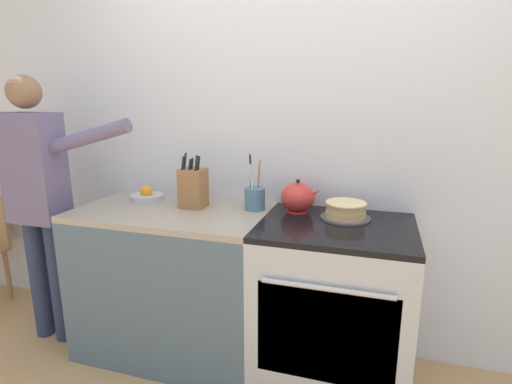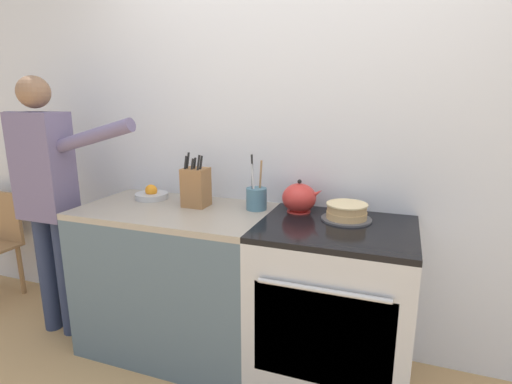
{
  "view_description": "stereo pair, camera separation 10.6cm",
  "coord_description": "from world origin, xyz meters",
  "px_view_note": "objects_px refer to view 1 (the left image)",
  "views": [
    {
      "loc": [
        0.46,
        -1.67,
        1.56
      ],
      "look_at": [
        -0.15,
        0.3,
        1.06
      ],
      "focal_mm": 28.0,
      "sensor_mm": 36.0,
      "label": 1
    },
    {
      "loc": [
        0.56,
        -1.63,
        1.56
      ],
      "look_at": [
        -0.15,
        0.3,
        1.06
      ],
      "focal_mm": 28.0,
      "sensor_mm": 36.0,
      "label": 2
    }
  ],
  "objects_px": {
    "layer_cake": "(346,211)",
    "tea_kettle": "(298,197)",
    "utensil_crock": "(255,198)",
    "stove_range": "(333,304)",
    "knife_block": "(193,188)",
    "person_baker": "(38,189)",
    "fruit_bowl": "(147,195)"
  },
  "relations": [
    {
      "from": "stove_range",
      "to": "knife_block",
      "type": "bearing_deg",
      "value": 173.9
    },
    {
      "from": "knife_block",
      "to": "person_baker",
      "type": "distance_m",
      "value": 0.96
    },
    {
      "from": "tea_kettle",
      "to": "person_baker",
      "type": "bearing_deg",
      "value": -168.44
    },
    {
      "from": "stove_range",
      "to": "person_baker",
      "type": "relative_size",
      "value": 0.54
    },
    {
      "from": "tea_kettle",
      "to": "layer_cake",
      "type": "bearing_deg",
      "value": -12.88
    },
    {
      "from": "layer_cake",
      "to": "person_baker",
      "type": "height_order",
      "value": "person_baker"
    },
    {
      "from": "person_baker",
      "to": "stove_range",
      "type": "bearing_deg",
      "value": -8.62
    },
    {
      "from": "stove_range",
      "to": "knife_block",
      "type": "relative_size",
      "value": 2.81
    },
    {
      "from": "knife_block",
      "to": "utensil_crock",
      "type": "distance_m",
      "value": 0.37
    },
    {
      "from": "layer_cake",
      "to": "knife_block",
      "type": "relative_size",
      "value": 0.83
    },
    {
      "from": "stove_range",
      "to": "person_baker",
      "type": "height_order",
      "value": "person_baker"
    },
    {
      "from": "tea_kettle",
      "to": "person_baker",
      "type": "relative_size",
      "value": 0.14
    },
    {
      "from": "layer_cake",
      "to": "utensil_crock",
      "type": "bearing_deg",
      "value": 177.19
    },
    {
      "from": "stove_range",
      "to": "fruit_bowl",
      "type": "height_order",
      "value": "fruit_bowl"
    },
    {
      "from": "fruit_bowl",
      "to": "layer_cake",
      "type": "bearing_deg",
      "value": -1.16
    },
    {
      "from": "tea_kettle",
      "to": "utensil_crock",
      "type": "relative_size",
      "value": 0.73
    },
    {
      "from": "person_baker",
      "to": "tea_kettle",
      "type": "bearing_deg",
      "value": -1.25
    },
    {
      "from": "layer_cake",
      "to": "tea_kettle",
      "type": "bearing_deg",
      "value": 167.12
    },
    {
      "from": "stove_range",
      "to": "utensil_crock",
      "type": "relative_size",
      "value": 2.81
    },
    {
      "from": "knife_block",
      "to": "utensil_crock",
      "type": "xyz_separation_m",
      "value": [
        0.36,
        0.06,
        -0.05
      ]
    },
    {
      "from": "stove_range",
      "to": "fruit_bowl",
      "type": "relative_size",
      "value": 4.33
    },
    {
      "from": "stove_range",
      "to": "layer_cake",
      "type": "bearing_deg",
      "value": 74.86
    },
    {
      "from": "knife_block",
      "to": "fruit_bowl",
      "type": "distance_m",
      "value": 0.37
    },
    {
      "from": "person_baker",
      "to": "utensil_crock",
      "type": "bearing_deg",
      "value": -0.69
    },
    {
      "from": "person_baker",
      "to": "fruit_bowl",
      "type": "bearing_deg",
      "value": 12.92
    },
    {
      "from": "knife_block",
      "to": "person_baker",
      "type": "height_order",
      "value": "person_baker"
    },
    {
      "from": "fruit_bowl",
      "to": "person_baker",
      "type": "relative_size",
      "value": 0.13
    },
    {
      "from": "tea_kettle",
      "to": "knife_block",
      "type": "bearing_deg",
      "value": -171.29
    },
    {
      "from": "layer_cake",
      "to": "person_baker",
      "type": "distance_m",
      "value": 1.84
    },
    {
      "from": "tea_kettle",
      "to": "knife_block",
      "type": "relative_size",
      "value": 0.73
    },
    {
      "from": "tea_kettle",
      "to": "fruit_bowl",
      "type": "distance_m",
      "value": 0.97
    },
    {
      "from": "stove_range",
      "to": "knife_block",
      "type": "distance_m",
      "value": 1.03
    }
  ]
}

